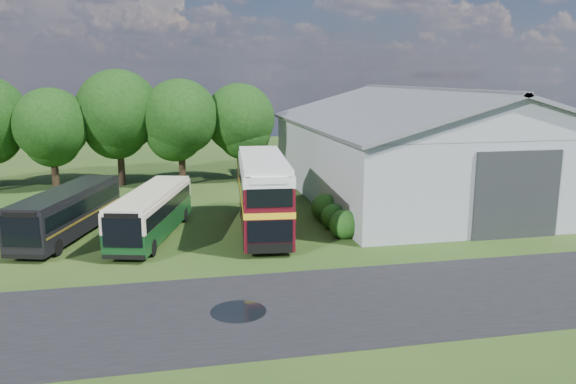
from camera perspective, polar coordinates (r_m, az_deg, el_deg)
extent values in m
plane|color=#1D3D13|center=(25.43, -2.47, -9.11)|extent=(120.00, 120.00, 0.00)
cube|color=black|center=(23.38, 6.17, -11.10)|extent=(60.00, 8.00, 0.02)
cylinder|color=black|center=(22.49, -5.06, -12.03)|extent=(2.20, 2.20, 0.01)
cube|color=gray|center=(44.15, 13.57, 3.22)|extent=(18.00, 24.00, 5.50)
cube|color=#2D3033|center=(33.84, 22.23, -0.30)|extent=(5.20, 0.18, 5.00)
cylinder|color=black|center=(48.45, -22.59, 1.91)|extent=(0.56, 0.56, 3.06)
sphere|color=black|center=(48.01, -22.94, 6.31)|extent=(5.78, 5.78, 5.78)
cylinder|color=black|center=(48.99, -16.58, 2.75)|extent=(0.56, 0.56, 3.60)
sphere|color=black|center=(48.53, -16.89, 7.88)|extent=(6.80, 6.80, 6.80)
cylinder|color=black|center=(47.84, -10.69, 2.66)|extent=(0.56, 0.56, 3.31)
sphere|color=black|center=(47.39, -10.88, 7.49)|extent=(6.26, 6.26, 6.26)
cylinder|color=black|center=(48.98, -4.85, 2.94)|extent=(0.56, 0.56, 3.17)
sphere|color=black|center=(48.54, -4.93, 7.46)|extent=(5.98, 5.98, 5.98)
sphere|color=#194714|center=(32.22, 5.68, -4.62)|extent=(1.70, 1.70, 1.70)
sphere|color=#194714|center=(34.06, 4.68, -3.70)|extent=(1.60, 1.60, 1.60)
sphere|color=#194714|center=(35.91, 3.78, -2.87)|extent=(1.80, 1.80, 1.80)
cube|color=#0E3515|center=(32.73, -13.67, -1.96)|extent=(4.71, 10.03, 2.43)
cube|color=#490A13|center=(32.77, -2.55, 0.00)|extent=(3.63, 10.58, 4.15)
cube|color=black|center=(34.30, -21.45, -1.80)|extent=(4.99, 10.14, 2.46)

